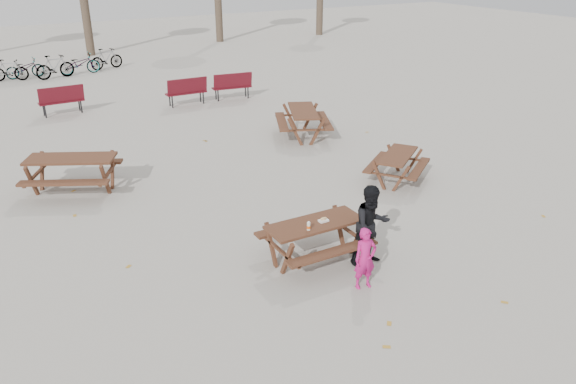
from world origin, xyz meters
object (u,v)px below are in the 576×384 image
main_picnic_table (315,232)px  picnic_table_east (397,167)px  soda_bottle (309,226)px  adult (371,225)px  picnic_table_north (73,175)px  food_tray (324,221)px  child (365,259)px  picnic_table_far (303,123)px

main_picnic_table → picnic_table_east: bearing=30.8°
soda_bottle → adult: (1.09, -0.39, -0.08)m
adult → picnic_table_north: adult is taller
food_tray → child: (0.10, -1.15, -0.24)m
picnic_table_east → adult: bearing=-172.1°
picnic_table_north → picnic_table_east: bearing=2.3°
main_picnic_table → picnic_table_far: picnic_table_far is taller
food_tray → child: 1.18m
main_picnic_table → picnic_table_far: (3.65, 6.51, -0.16)m
main_picnic_table → picnic_table_far: size_ratio=0.91×
picnic_table_north → picnic_table_far: size_ratio=1.02×
child → main_picnic_table: bearing=110.3°
soda_bottle → food_tray: bearing=20.2°
picnic_table_north → main_picnic_table: bearing=-32.6°
food_tray → picnic_table_east: bearing=32.3°
food_tray → picnic_table_north: size_ratio=0.09×
picnic_table_far → main_picnic_table: bearing=174.9°
child → picnic_table_far: child is taller
soda_bottle → picnic_table_north: soda_bottle is taller
child → picnic_table_far: 8.42m
child → adult: 0.86m
picnic_table_east → main_picnic_table: bearing=175.0°
food_tray → picnic_table_east: (3.69, 2.33, -0.44)m
soda_bottle → picnic_table_east: size_ratio=0.11×
main_picnic_table → adult: bearing=-35.4°
main_picnic_table → adult: size_ratio=1.18×
food_tray → picnic_table_far: picnic_table_far is taller
food_tray → picnic_table_far: (3.50, 6.55, -0.37)m
main_picnic_table → picnic_table_east: size_ratio=1.11×
soda_bottle → child: 1.16m
picnic_table_east → picnic_table_north: size_ratio=0.80×
adult → soda_bottle: bearing=163.6°
main_picnic_table → picnic_table_east: (3.85, 2.29, -0.24)m
adult → main_picnic_table: bearing=148.0°
child → picnic_table_north: (-3.54, 6.73, -0.12)m
picnic_table_east → picnic_table_far: (-0.20, 4.22, 0.08)m
food_tray → soda_bottle: (-0.41, -0.15, 0.05)m
food_tray → picnic_table_north: 6.57m
picnic_table_east → picnic_table_far: picnic_table_far is taller
adult → picnic_table_far: adult is taller
picnic_table_north → picnic_table_far: 7.01m
picnic_table_far → food_tray: bearing=176.1°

